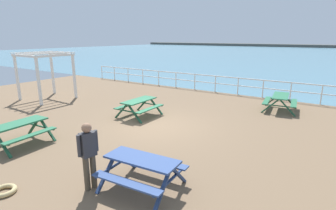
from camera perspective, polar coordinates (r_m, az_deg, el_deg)
name	(u,v)px	position (r m, az deg, el deg)	size (l,w,h in m)	color
ground_plane	(155,128)	(11.03, -2.77, -4.91)	(30.00, 24.00, 0.20)	brown
sea_band	(310,55)	(61.52, 28.24, 9.51)	(142.00, 90.00, 0.01)	teal
distant_shoreline	(326,48)	(104.35, 30.81, 10.57)	(142.00, 6.00, 1.80)	#4C4C47
seaward_railing	(227,82)	(17.49, 12.48, 4.86)	(23.07, 0.07, 1.08)	white
picnic_table_near_left	(280,99)	(14.15, 23.01, 1.18)	(1.74, 1.98, 0.80)	#286B47
picnic_table_near_right	(19,128)	(10.23, -29.43, -4.38)	(1.65, 1.89, 0.80)	#286B47
picnic_table_mid_centre	(142,166)	(6.51, -5.62, -12.83)	(1.92, 1.67, 0.80)	#334C84
picnic_table_far_left	(139,104)	(12.17, -6.24, 0.25)	(1.55, 1.81, 0.80)	#286B47
visitor	(88,152)	(6.56, -16.74, -9.65)	(0.28, 0.52, 1.66)	#4C4233
lattice_pergola	(45,65)	(16.89, -24.97, 7.85)	(2.47, 2.59, 2.70)	white
rope_coil	(4,191)	(7.59, -31.77, -15.40)	(0.55, 0.55, 0.11)	tan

